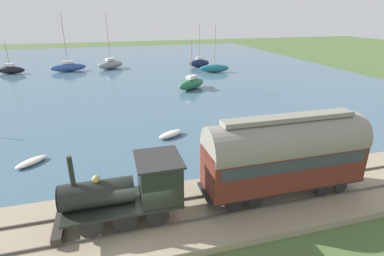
{
  "coord_description": "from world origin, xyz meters",
  "views": [
    {
      "loc": [
        -12.01,
        0.95,
        9.92
      ],
      "look_at": [
        7.38,
        -4.47,
        2.05
      ],
      "focal_mm": 28.0,
      "sensor_mm": 36.0,
      "label": 1
    }
  ],
  "objects_px": {
    "passenger_coach": "(285,153)",
    "rowboat_mid_harbor": "(245,146)",
    "steam_locomotive": "(133,187)",
    "sailboat_blue": "(68,67)",
    "sailboat_navy": "(199,63)",
    "sailboat_teal": "(214,68)",
    "sailboat_green": "(192,84)",
    "sailboat_black": "(11,70)",
    "rowboat_off_pier": "(31,162)",
    "rowboat_near_shore": "(171,134)",
    "sailboat_gray": "(110,64)"
  },
  "relations": [
    {
      "from": "sailboat_green",
      "to": "rowboat_off_pier",
      "type": "height_order",
      "value": "sailboat_green"
    },
    {
      "from": "sailboat_navy",
      "to": "passenger_coach",
      "type": "bearing_deg",
      "value": 167.59
    },
    {
      "from": "sailboat_navy",
      "to": "sailboat_teal",
      "type": "distance_m",
      "value": 5.98
    },
    {
      "from": "passenger_coach",
      "to": "sailboat_gray",
      "type": "distance_m",
      "value": 45.9
    },
    {
      "from": "sailboat_blue",
      "to": "rowboat_off_pier",
      "type": "distance_m",
      "value": 36.02
    },
    {
      "from": "passenger_coach",
      "to": "rowboat_off_pier",
      "type": "distance_m",
      "value": 16.85
    },
    {
      "from": "passenger_coach",
      "to": "rowboat_near_shore",
      "type": "distance_m",
      "value": 11.64
    },
    {
      "from": "sailboat_blue",
      "to": "sailboat_black",
      "type": "relative_size",
      "value": 1.8
    },
    {
      "from": "sailboat_navy",
      "to": "rowboat_mid_harbor",
      "type": "height_order",
      "value": "sailboat_navy"
    },
    {
      "from": "steam_locomotive",
      "to": "passenger_coach",
      "type": "xyz_separation_m",
      "value": [
        0.0,
        -7.97,
        0.74
      ]
    },
    {
      "from": "steam_locomotive",
      "to": "sailboat_teal",
      "type": "height_order",
      "value": "sailboat_teal"
    },
    {
      "from": "sailboat_blue",
      "to": "rowboat_mid_harbor",
      "type": "xyz_separation_m",
      "value": [
        -37.53,
        -16.36,
        -0.6
      ]
    },
    {
      "from": "sailboat_navy",
      "to": "rowboat_near_shore",
      "type": "xyz_separation_m",
      "value": [
        -31.97,
        12.22,
        -0.57
      ]
    },
    {
      "from": "rowboat_near_shore",
      "to": "sailboat_teal",
      "type": "bearing_deg",
      "value": -56.04
    },
    {
      "from": "sailboat_green",
      "to": "sailboat_teal",
      "type": "xyz_separation_m",
      "value": [
        10.53,
        -7.04,
        -0.05
      ]
    },
    {
      "from": "sailboat_teal",
      "to": "sailboat_blue",
      "type": "bearing_deg",
      "value": 80.92
    },
    {
      "from": "sailboat_blue",
      "to": "sailboat_black",
      "type": "distance_m",
      "value": 9.27
    },
    {
      "from": "sailboat_teal",
      "to": "sailboat_green",
      "type": "bearing_deg",
      "value": 154.77
    },
    {
      "from": "rowboat_off_pier",
      "to": "sailboat_blue",
      "type": "bearing_deg",
      "value": -42.7
    },
    {
      "from": "passenger_coach",
      "to": "rowboat_off_pier",
      "type": "xyz_separation_m",
      "value": [
        8.42,
        14.33,
        -2.79
      ]
    },
    {
      "from": "sailboat_black",
      "to": "sailboat_teal",
      "type": "distance_m",
      "value": 34.71
    },
    {
      "from": "passenger_coach",
      "to": "sailboat_green",
      "type": "height_order",
      "value": "sailboat_green"
    },
    {
      "from": "sailboat_black",
      "to": "steam_locomotive",
      "type": "bearing_deg",
      "value": -144.41
    },
    {
      "from": "rowboat_near_shore",
      "to": "sailboat_green",
      "type": "bearing_deg",
      "value": -50.76
    },
    {
      "from": "passenger_coach",
      "to": "sailboat_navy",
      "type": "relative_size",
      "value": 1.15
    },
    {
      "from": "rowboat_off_pier",
      "to": "sailboat_black",
      "type": "bearing_deg",
      "value": -28.58
    },
    {
      "from": "passenger_coach",
      "to": "sailboat_navy",
      "type": "height_order",
      "value": "sailboat_navy"
    },
    {
      "from": "sailboat_blue",
      "to": "sailboat_green",
      "type": "bearing_deg",
      "value": -147.87
    },
    {
      "from": "passenger_coach",
      "to": "rowboat_mid_harbor",
      "type": "distance_m",
      "value": 7.5
    },
    {
      "from": "sailboat_black",
      "to": "rowboat_near_shore",
      "type": "bearing_deg",
      "value": -133.74
    },
    {
      "from": "steam_locomotive",
      "to": "sailboat_navy",
      "type": "height_order",
      "value": "sailboat_navy"
    },
    {
      "from": "steam_locomotive",
      "to": "sailboat_teal",
      "type": "bearing_deg",
      "value": -25.06
    },
    {
      "from": "sailboat_navy",
      "to": "sailboat_green",
      "type": "distance_m",
      "value": 17.53
    },
    {
      "from": "steam_locomotive",
      "to": "sailboat_blue",
      "type": "bearing_deg",
      "value": 9.37
    },
    {
      "from": "sailboat_navy",
      "to": "rowboat_off_pier",
      "type": "bearing_deg",
      "value": 145.08
    },
    {
      "from": "rowboat_mid_harbor",
      "to": "sailboat_black",
      "type": "bearing_deg",
      "value": 37.47
    },
    {
      "from": "sailboat_green",
      "to": "sailboat_black",
      "type": "bearing_deg",
      "value": 19.97
    },
    {
      "from": "sailboat_green",
      "to": "rowboat_near_shore",
      "type": "relative_size",
      "value": 2.53
    },
    {
      "from": "sailboat_teal",
      "to": "rowboat_off_pier",
      "type": "distance_m",
      "value": 36.74
    },
    {
      "from": "sailboat_gray",
      "to": "sailboat_teal",
      "type": "bearing_deg",
      "value": -145.35
    },
    {
      "from": "sailboat_gray",
      "to": "sailboat_blue",
      "type": "distance_m",
      "value": 7.24
    },
    {
      "from": "sailboat_navy",
      "to": "sailboat_green",
      "type": "height_order",
      "value": "sailboat_navy"
    },
    {
      "from": "sailboat_green",
      "to": "rowboat_near_shore",
      "type": "height_order",
      "value": "sailboat_green"
    },
    {
      "from": "steam_locomotive",
      "to": "rowboat_near_shore",
      "type": "distance_m",
      "value": 11.49
    },
    {
      "from": "steam_locomotive",
      "to": "sailboat_black",
      "type": "height_order",
      "value": "sailboat_black"
    },
    {
      "from": "passenger_coach",
      "to": "rowboat_mid_harbor",
      "type": "bearing_deg",
      "value": -8.79
    },
    {
      "from": "sailboat_gray",
      "to": "rowboat_off_pier",
      "type": "xyz_separation_m",
      "value": [
        -36.72,
        6.25,
        -0.64
      ]
    },
    {
      "from": "sailboat_black",
      "to": "sailboat_green",
      "type": "xyz_separation_m",
      "value": [
        -18.77,
        -26.68,
        0.09
      ]
    },
    {
      "from": "sailboat_blue",
      "to": "rowboat_near_shore",
      "type": "bearing_deg",
      "value": -173.01
    },
    {
      "from": "steam_locomotive",
      "to": "sailboat_green",
      "type": "distance_m",
      "value": 28.05
    }
  ]
}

